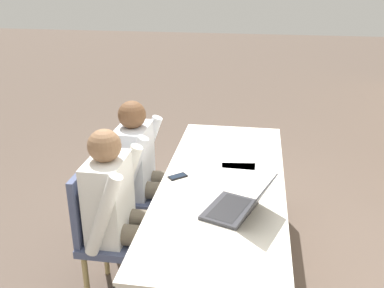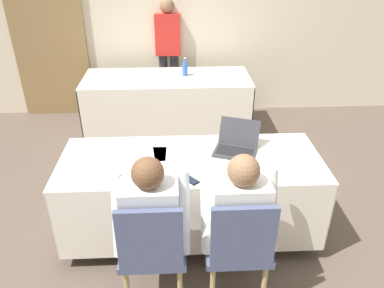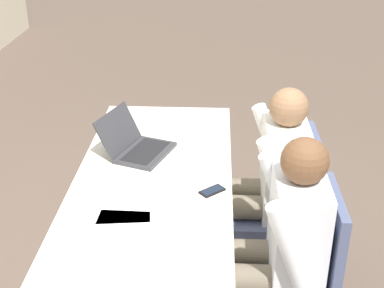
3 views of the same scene
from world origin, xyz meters
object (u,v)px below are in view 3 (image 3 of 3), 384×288
at_px(cell_phone, 212,191).
at_px(person_white_shirt, 268,177).
at_px(chair_near_left, 299,271).
at_px(person_checkered_shirt, 278,242).
at_px(chair_near_right, 285,203).
at_px(laptop, 137,146).

distance_m(cell_phone, person_white_shirt, 0.43).
height_order(chair_near_left, person_checkered_shirt, person_checkered_shirt).
bearing_deg(person_white_shirt, person_checkered_shirt, 0.00).
bearing_deg(cell_phone, person_checkered_shirt, -173.18).
bearing_deg(person_white_shirt, chair_near_right, 90.00).
distance_m(chair_near_left, person_white_shirt, 0.60).
bearing_deg(chair_near_left, cell_phone, -124.21).
bearing_deg(person_checkered_shirt, laptop, -132.85).
distance_m(chair_near_left, chair_near_right, 0.57).
bearing_deg(person_checkered_shirt, chair_near_left, 90.00).
relative_size(chair_near_right, person_white_shirt, 0.78).
bearing_deg(laptop, chair_near_right, -76.60).
bearing_deg(chair_near_right, laptop, -96.47).
bearing_deg(person_checkered_shirt, chair_near_right, 169.68).
bearing_deg(person_white_shirt, chair_near_left, 10.32).
height_order(chair_near_left, chair_near_right, same).
relative_size(laptop, person_checkered_shirt, 0.36).
distance_m(chair_near_left, person_checkered_shirt, 0.19).
xyz_separation_m(chair_near_right, person_white_shirt, (0.00, 0.10, 0.16)).
height_order(chair_near_right, person_white_shirt, person_white_shirt).
height_order(laptop, person_white_shirt, person_white_shirt).
bearing_deg(chair_near_left, person_white_shirt, -169.68).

